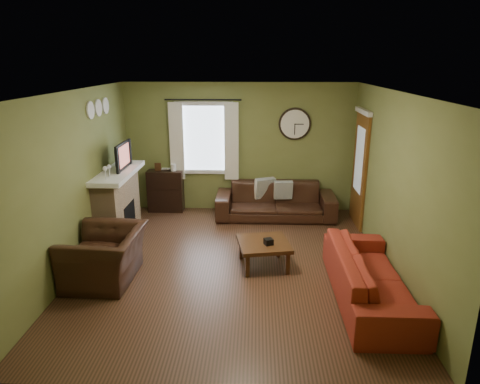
{
  "coord_description": "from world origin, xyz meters",
  "views": [
    {
      "loc": [
        0.34,
        -5.92,
        3.01
      ],
      "look_at": [
        0.1,
        0.4,
        1.05
      ],
      "focal_mm": 32.0,
      "sensor_mm": 36.0,
      "label": 1
    }
  ],
  "objects_px": {
    "coffee_table": "(264,254)",
    "sofa_brown": "(275,201)",
    "sofa_red": "(370,276)",
    "armchair": "(105,256)",
    "bookshelf": "(166,191)"
  },
  "relations": [
    {
      "from": "sofa_brown",
      "to": "sofa_red",
      "type": "height_order",
      "value": "sofa_brown"
    },
    {
      "from": "sofa_red",
      "to": "coffee_table",
      "type": "relative_size",
      "value": 3.02
    },
    {
      "from": "sofa_red",
      "to": "coffee_table",
      "type": "height_order",
      "value": "sofa_red"
    },
    {
      "from": "coffee_table",
      "to": "sofa_brown",
      "type": "bearing_deg",
      "value": 83.0
    },
    {
      "from": "sofa_red",
      "to": "armchair",
      "type": "xyz_separation_m",
      "value": [
        -3.61,
        0.38,
        0.04
      ]
    },
    {
      "from": "bookshelf",
      "to": "sofa_red",
      "type": "height_order",
      "value": "bookshelf"
    },
    {
      "from": "bookshelf",
      "to": "coffee_table",
      "type": "xyz_separation_m",
      "value": [
        1.98,
        -2.44,
        -0.23
      ]
    },
    {
      "from": "coffee_table",
      "to": "armchair",
      "type": "bearing_deg",
      "value": -167.06
    },
    {
      "from": "bookshelf",
      "to": "armchair",
      "type": "distance_m",
      "value": 2.96
    },
    {
      "from": "bookshelf",
      "to": "armchair",
      "type": "xyz_separation_m",
      "value": [
        -0.26,
        -2.95,
        -0.06
      ]
    },
    {
      "from": "armchair",
      "to": "coffee_table",
      "type": "distance_m",
      "value": 2.31
    },
    {
      "from": "sofa_red",
      "to": "sofa_brown",
      "type": "bearing_deg",
      "value": 20.06
    },
    {
      "from": "bookshelf",
      "to": "armchair",
      "type": "bearing_deg",
      "value": -94.97
    },
    {
      "from": "sofa_brown",
      "to": "sofa_red",
      "type": "relative_size",
      "value": 1.04
    },
    {
      "from": "sofa_brown",
      "to": "armchair",
      "type": "height_order",
      "value": "armchair"
    }
  ]
}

